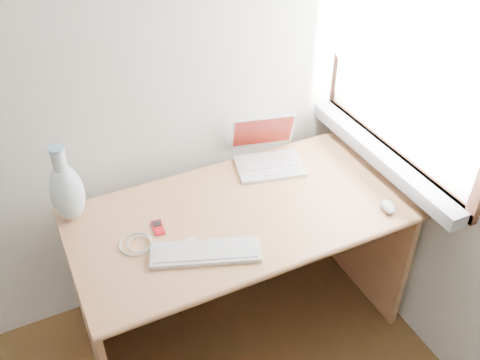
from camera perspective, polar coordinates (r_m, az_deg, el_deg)
name	(u,v)px	position (r m, az deg, el deg)	size (l,w,h in m)	color
window	(407,47)	(2.15, 17.37, 13.42)	(0.11, 0.99, 1.10)	white
desk	(232,236)	(2.31, -0.83, -5.99)	(1.34, 0.67, 0.71)	tan
laptop	(266,154)	(2.36, 2.74, 2.75)	(0.33, 0.30, 0.20)	white
external_keyboard	(206,252)	(1.95, -3.70, -7.71)	(0.41, 0.25, 0.02)	white
mouse	(388,207)	(2.20, 15.53, -2.75)	(0.05, 0.09, 0.03)	white
ipod	(158,227)	(2.07, -8.72, -5.03)	(0.05, 0.09, 0.01)	#A30B16
cable_coil	(136,244)	(2.02, -11.05, -6.71)	(0.12, 0.12, 0.01)	white
remote	(193,246)	(1.98, -5.00, -7.02)	(0.03, 0.09, 0.01)	white
vase	(67,191)	(2.11, -18.00, -1.10)	(0.13, 0.13, 0.33)	white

